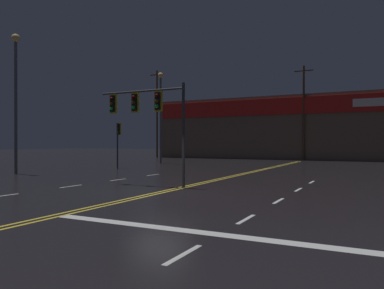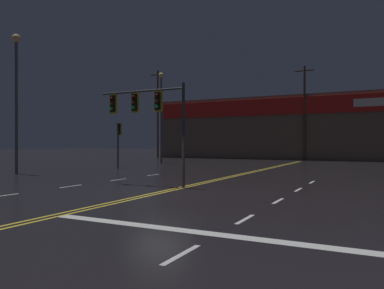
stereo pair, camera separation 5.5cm
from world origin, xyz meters
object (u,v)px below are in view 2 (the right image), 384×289
Objects in this scene: traffic_signal_median at (145,108)px; traffic_signal_corner_northwest at (119,135)px; streetlight_far_left at (16,85)px; streetlight_far_right at (161,105)px.

traffic_signal_corner_northwest is (-8.94, 9.34, -1.06)m from traffic_signal_median.
traffic_signal_median is at bearing -8.82° from streetlight_far_left.
traffic_signal_corner_northwest is at bearing 133.74° from traffic_signal_median.
streetlight_far_right is (1.83, 15.52, -0.08)m from streetlight_far_left.
traffic_signal_corner_northwest is at bearing 70.39° from streetlight_far_left.
traffic_signal_corner_northwest is 8.64m from streetlight_far_right.
traffic_signal_median is 0.53× the size of streetlight_far_right.
traffic_signal_median is 12.97m from traffic_signal_corner_northwest.
traffic_signal_median is 11.97m from streetlight_far_left.
streetlight_far_right is (-0.85, 7.98, 3.20)m from traffic_signal_corner_northwest.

